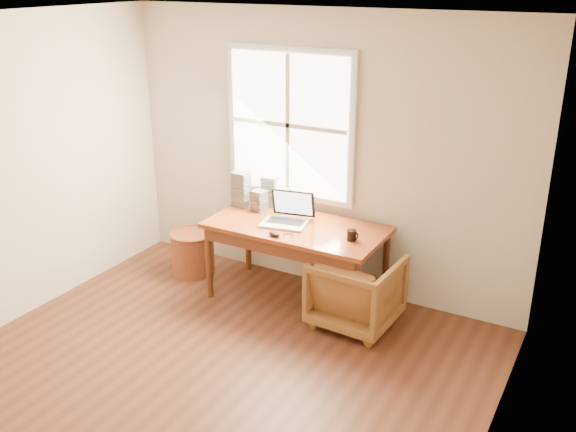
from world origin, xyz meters
The scene contains 11 objects.
room_shell centered at (-0.02, 0.16, 1.32)m, with size 4.04×4.54×2.64m.
desk centered at (0.00, 1.80, 0.73)m, with size 1.60×0.80×0.04m, color brown.
armchair centered at (0.66, 1.67, 0.32)m, with size 0.68×0.70×0.63m, color brown.
wicker_stool centered at (-1.19, 1.80, 0.21)m, with size 0.43×0.43×0.43m, color brown.
laptop centered at (-0.10, 1.75, 0.91)m, with size 0.42×0.44×0.31m, color silver, non-canonical shape.
mouse centered at (-0.05, 1.49, 0.77)m, with size 0.11×0.06×0.04m, color black.
coffee_mug centered at (0.57, 1.73, 0.80)m, with size 0.08×0.08×0.09m, color black.
cd_stack_a centered at (-0.48, 2.15, 0.89)m, with size 0.14×0.13×0.29m, color #B4BAC0.
cd_stack_b centered at (-0.49, 1.95, 0.85)m, with size 0.13×0.12×0.20m, color #26252A.
cd_stack_c centered at (-0.71, 1.99, 0.92)m, with size 0.15×0.13×0.34m, color #8F8F9B.
cd_stack_d centered at (-0.36, 2.16, 0.85)m, with size 0.16×0.14×0.20m, color silver.
Camera 1 is at (2.52, -2.90, 2.90)m, focal length 40.00 mm.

